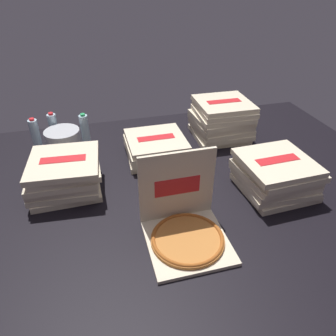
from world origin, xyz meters
TOP-DOWN VIEW (x-y plane):
  - ground_plane at (0.00, 0.00)m, footprint 3.20×2.40m
  - open_pizza_box at (-0.05, -0.36)m, footprint 0.42×0.43m
  - pizza_stack_center_near at (0.59, 0.67)m, footprint 0.46×0.45m
  - pizza_stack_right_far at (-0.65, 0.24)m, footprint 0.46×0.46m
  - pizza_stack_left_mid at (-0.01, 0.49)m, footprint 0.44×0.44m
  - pizza_stack_right_near at (0.63, -0.11)m, footprint 0.46×0.45m
  - ice_bucket at (-0.67, 0.76)m, footprint 0.26×0.26m
  - water_bottle_0 at (-0.87, 0.86)m, footprint 0.07×0.07m
  - water_bottle_1 at (-0.74, 0.93)m, footprint 0.07×0.07m
  - water_bottle_2 at (-0.50, 0.84)m, footprint 0.07×0.07m

SIDE VIEW (x-z plane):
  - ground_plane at x=0.00m, z-range -0.02..0.00m
  - pizza_stack_left_mid at x=-0.01m, z-range 0.00..0.15m
  - open_pizza_box at x=-0.05m, z-range -0.14..0.30m
  - ice_bucket at x=-0.67m, z-range 0.00..0.17m
  - pizza_stack_right_near at x=0.63m, z-range 0.00..0.23m
  - pizza_stack_right_far at x=-0.65m, z-range 0.00..0.23m
  - water_bottle_0 at x=-0.87m, z-range -0.01..0.25m
  - water_bottle_1 at x=-0.74m, z-range -0.01..0.25m
  - water_bottle_2 at x=-0.50m, z-range -0.01..0.25m
  - pizza_stack_center_near at x=0.59m, z-range 0.00..0.31m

